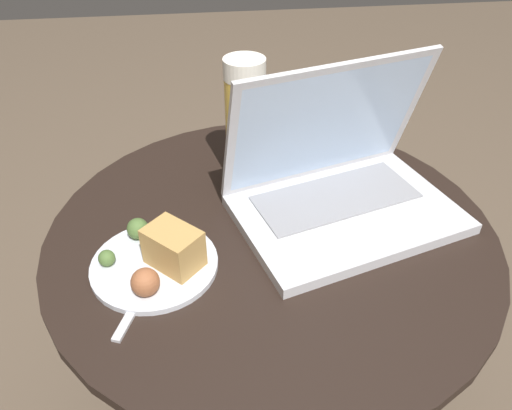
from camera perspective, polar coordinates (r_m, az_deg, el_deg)
The scene contains 6 objects.
ground_plane at distance 1.21m, azimuth 1.25°, elevation -22.38°, with size 6.00×6.00×0.00m, color brown.
table at distance 0.91m, azimuth 1.57°, elevation -10.55°, with size 0.71×0.71×0.53m.
laptop at distance 0.81m, azimuth 9.52°, elevation 2.45°, with size 0.40×0.32×0.24m.
beer_glass at distance 0.85m, azimuth -1.24°, elevation 9.53°, with size 0.07×0.07×0.22m.
snack_plate at distance 0.72m, azimuth -11.06°, elevation -5.93°, with size 0.18×0.18×0.07m.
fork at distance 0.73m, azimuth -11.77°, elevation -7.97°, with size 0.09×0.19×0.00m.
Camera 1 is at (-0.10, -0.60, 1.04)m, focal length 35.00 mm.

